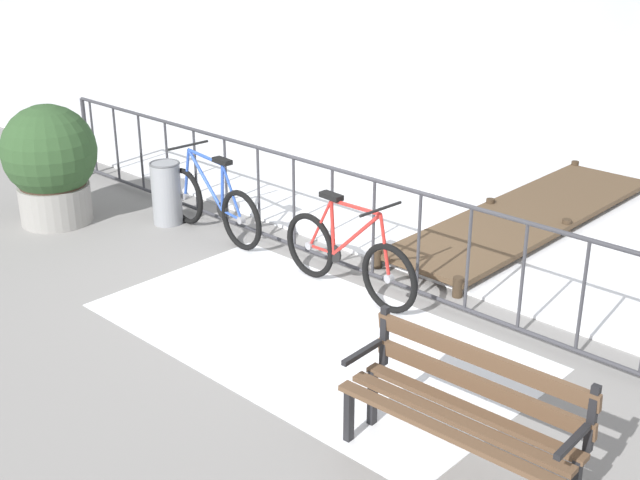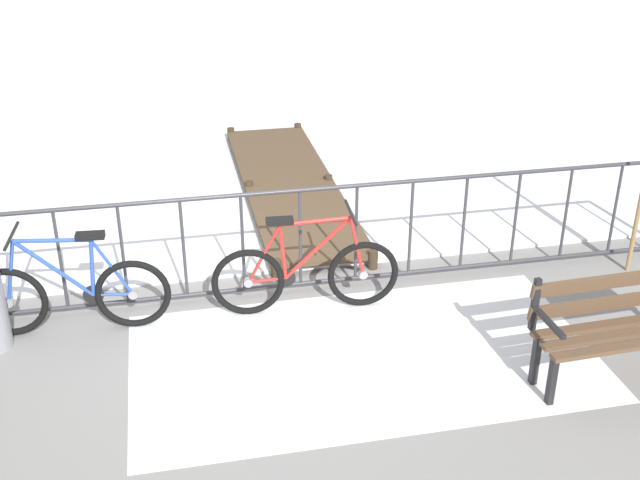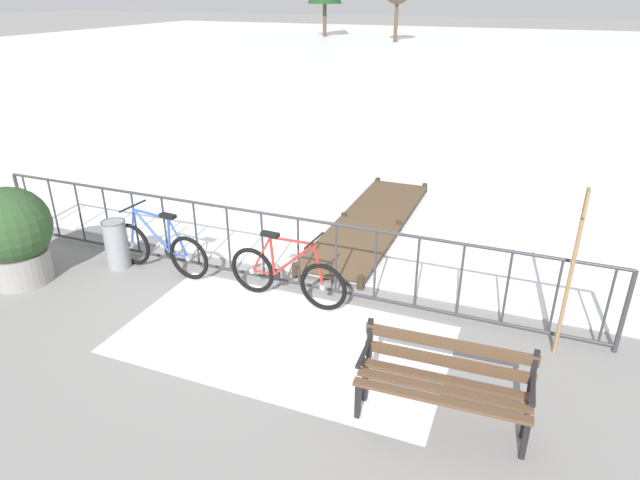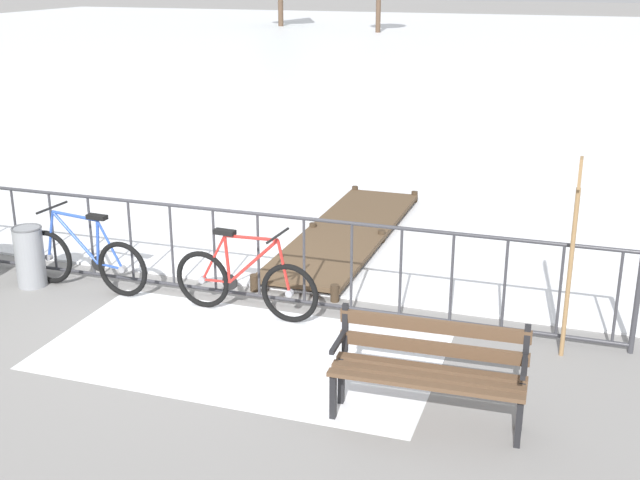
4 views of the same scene
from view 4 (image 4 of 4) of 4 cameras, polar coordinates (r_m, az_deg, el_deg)
The scene contains 10 objects.
ground_plane at distance 9.51m, azimuth -7.26°, elevation -3.93°, with size 160.00×160.00×0.00m, color gray.
frozen_pond at distance 36.65m, azimuth 12.70°, elevation 12.65°, with size 80.00×56.00×0.03m, color white.
snow_patch at distance 8.18m, azimuth -5.48°, elevation -7.74°, with size 3.87×2.08×0.01m, color white.
railing_fence at distance 9.31m, azimuth -7.40°, elevation -0.75°, with size 9.06×0.06×1.07m.
bicycle_near_railing at distance 8.86m, azimuth -5.27°, elevation -3.00°, with size 1.71×0.52×0.97m.
bicycle_second at distance 9.89m, azimuth -16.11°, elevation -1.35°, with size 1.71×0.52×0.97m.
park_bench at distance 6.87m, azimuth 7.65°, elevation -8.53°, with size 1.62×0.54×0.89m.
trash_bin at distance 10.21m, azimuth -19.64°, elevation -1.07°, with size 0.35×0.35×0.73m.
oar_upright at distance 7.99m, azimuth 17.24°, elevation -0.39°, with size 0.04×0.16×1.98m.
wooden_dock at distance 11.28m, azimuth 1.88°, elevation 0.54°, with size 1.10×4.31×0.20m.
Camera 4 is at (3.91, -7.86, 3.65)m, focal length 45.77 mm.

